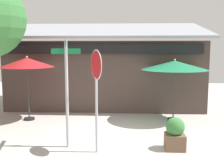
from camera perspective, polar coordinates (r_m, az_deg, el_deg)
The scene contains 7 objects.
ground_plane at distance 9.62m, azimuth 0.91°, elevation -10.76°, with size 28.00×28.00×0.10m, color #ADA8A0.
cafe_building at distance 14.33m, azimuth -1.17°, elevation 2.65°, with size 9.87×4.74×4.38m.
street_sign_post at distance 8.14m, azimuth -9.42°, elevation 0.14°, with size 0.83×0.89×3.20m.
stop_sign at distance 7.60m, azimuth -3.30°, elevation 0.71°, with size 0.39×0.75×2.93m.
patio_umbrella_crimson_left at distance 11.63m, azimuth -17.28°, elevation 4.21°, with size 2.20×2.20×2.64m.
patio_umbrella_forest_green_center at distance 11.32m, azimuth 12.90°, elevation 3.76°, with size 2.67×2.67×2.53m.
sidewalk_planter at distance 8.37m, azimuth 12.97°, elevation -10.05°, with size 0.57×0.57×0.96m.
Camera 1 is at (0.35, -9.12, 2.99)m, focal length 43.91 mm.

